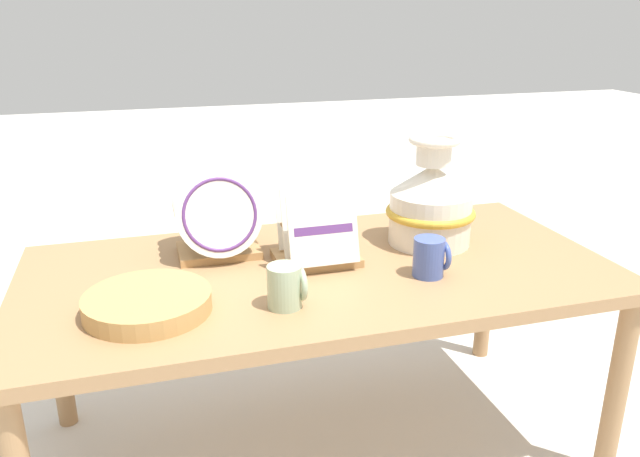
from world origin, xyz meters
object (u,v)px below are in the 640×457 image
Objects in this scene: mug_cobalt_glaze at (430,257)px; wicker_charger_stack at (148,303)px; dish_rack_square_plates at (315,240)px; dish_rack_round_plates at (218,221)px; ceramic_vase at (431,201)px; mug_sage_glaze at (287,286)px.

wicker_charger_stack is at bearing -179.47° from mug_cobalt_glaze.
wicker_charger_stack is at bearing -158.16° from dish_rack_square_plates.
dish_rack_round_plates is 0.59m from mug_cobalt_glaze.
dish_rack_round_plates reaches higher than wicker_charger_stack.
ceramic_vase reaches higher than mug_sage_glaze.
dish_rack_round_plates is 0.37m from wicker_charger_stack.
mug_cobalt_glaze is 1.00× the size of mug_sage_glaze.
mug_cobalt_glaze is at bearing -115.18° from ceramic_vase.
dish_rack_square_plates is at bearing 21.84° from wicker_charger_stack.
dish_rack_round_plates reaches higher than mug_sage_glaze.
mug_sage_glaze is (-0.50, -0.29, -0.08)m from ceramic_vase.
dish_rack_square_plates is 0.49m from wicker_charger_stack.
wicker_charger_stack is at bearing -164.42° from ceramic_vase.
dish_rack_round_plates is 0.86× the size of wicker_charger_stack.
dish_rack_square_plates is (0.25, -0.12, -0.04)m from dish_rack_round_plates.
ceramic_vase is 0.26m from mug_cobalt_glaze.
ceramic_vase is 0.37m from dish_rack_square_plates.
wicker_charger_stack is at bearing -124.00° from dish_rack_round_plates.
dish_rack_square_plates is (-0.36, -0.05, -0.07)m from ceramic_vase.
dish_rack_round_plates reaches higher than dish_rack_square_plates.
dish_rack_round_plates is 0.28m from dish_rack_square_plates.
ceramic_vase is 1.10× the size of wicker_charger_stack.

